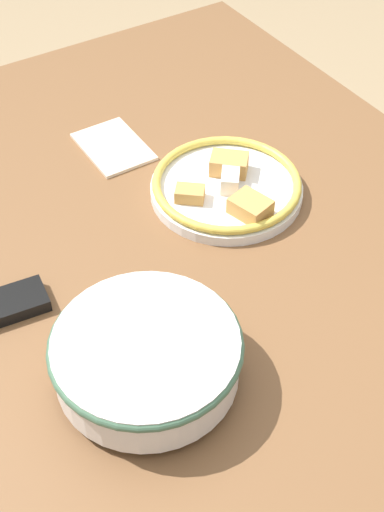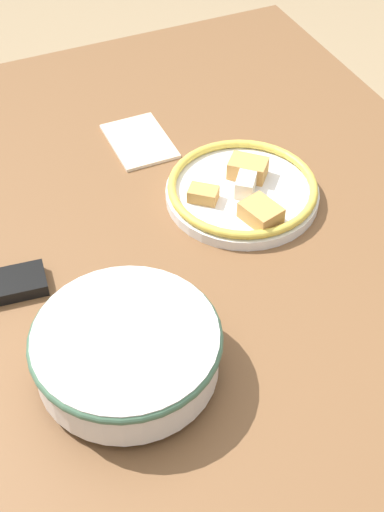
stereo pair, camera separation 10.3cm
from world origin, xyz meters
The scene contains 5 objects.
ground_plane centered at (0.00, 0.00, 0.00)m, with size 8.00×8.00×0.00m, color #9E8460.
dining_table centered at (0.00, 0.00, 0.69)m, with size 1.27×1.05×0.78m.
noodle_bowl centered at (-0.21, 0.16, 0.82)m, with size 0.24×0.24×0.08m.
food_plate centered at (0.05, -0.14, 0.79)m, with size 0.25×0.25×0.05m.
folded_napkin centered at (0.26, -0.04, 0.78)m, with size 0.15×0.10×0.01m.
Camera 1 is at (-0.69, 0.39, 1.55)m, focal length 50.00 mm.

